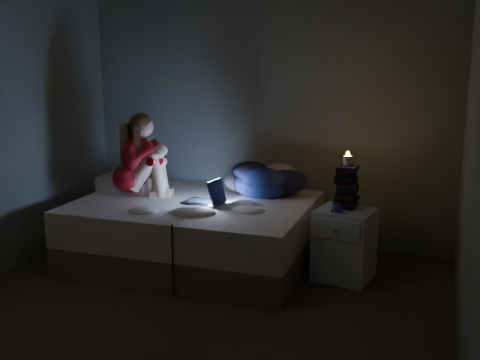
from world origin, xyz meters
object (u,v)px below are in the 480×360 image
at_px(candle, 348,161).
at_px(phone, 337,210).
at_px(laptop, 203,190).
at_px(bed, 195,231).
at_px(woman, 129,155).
at_px(nightstand, 344,244).

height_order(candle, phone, candle).
height_order(laptop, phone, laptop).
height_order(bed, candle, candle).
xyz_separation_m(woman, laptop, (0.74, -0.05, -0.26)).
bearing_deg(candle, bed, -175.74).
xyz_separation_m(bed, candle, (1.32, 0.10, 0.70)).
distance_m(nightstand, candle, 0.69).
relative_size(bed, nightstand, 3.42).
relative_size(laptop, candle, 4.12).
bearing_deg(laptop, nightstand, 12.59).
relative_size(bed, laptop, 6.13).
height_order(woman, laptop, woman).
xyz_separation_m(candle, phone, (-0.05, -0.13, -0.38)).
relative_size(bed, woman, 2.66).
bearing_deg(nightstand, woman, -168.99).
bearing_deg(laptop, candle, 16.21).
distance_m(laptop, nightstand, 1.28).
xyz_separation_m(laptop, nightstand, (1.22, 0.08, -0.38)).
bearing_deg(phone, candle, 51.46).
bearing_deg(bed, nightstand, 0.94).
relative_size(bed, phone, 14.45).
bearing_deg(bed, candle, 4.26).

